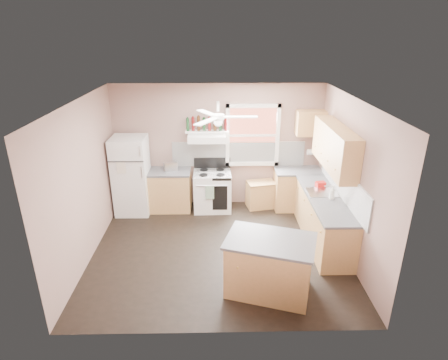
{
  "coord_description": "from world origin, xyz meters",
  "views": [
    {
      "loc": [
        -0.02,
        -5.83,
        3.77
      ],
      "look_at": [
        0.1,
        0.3,
        1.25
      ],
      "focal_mm": 30.0,
      "sensor_mm": 36.0,
      "label": 1
    }
  ],
  "objects_px": {
    "cart": "(261,194)",
    "refrigerator": "(132,176)",
    "island": "(269,267)",
    "toaster": "(171,166)",
    "stove": "(212,191)"
  },
  "relations": [
    {
      "from": "cart",
      "to": "island",
      "type": "height_order",
      "value": "island"
    },
    {
      "from": "refrigerator",
      "to": "island",
      "type": "distance_m",
      "value": 3.79
    },
    {
      "from": "toaster",
      "to": "cart",
      "type": "xyz_separation_m",
      "value": [
        1.97,
        0.02,
        -0.69
      ]
    },
    {
      "from": "stove",
      "to": "refrigerator",
      "type": "bearing_deg",
      "value": -178.37
    },
    {
      "from": "cart",
      "to": "refrigerator",
      "type": "bearing_deg",
      "value": 172.06
    },
    {
      "from": "refrigerator",
      "to": "island",
      "type": "xyz_separation_m",
      "value": [
        2.59,
        -2.74,
        -0.41
      ]
    },
    {
      "from": "cart",
      "to": "island",
      "type": "xyz_separation_m",
      "value": [
        -0.2,
        -2.9,
        0.13
      ]
    },
    {
      "from": "refrigerator",
      "to": "stove",
      "type": "height_order",
      "value": "refrigerator"
    },
    {
      "from": "stove",
      "to": "island",
      "type": "xyz_separation_m",
      "value": [
        0.88,
        -2.82,
        0.0
      ]
    },
    {
      "from": "refrigerator",
      "to": "cart",
      "type": "height_order",
      "value": "refrigerator"
    },
    {
      "from": "cart",
      "to": "toaster",
      "type": "bearing_deg",
      "value": 169.29
    },
    {
      "from": "toaster",
      "to": "island",
      "type": "xyz_separation_m",
      "value": [
        1.77,
        -2.88,
        -0.56
      ]
    },
    {
      "from": "stove",
      "to": "toaster",
      "type": "bearing_deg",
      "value": 175.03
    },
    {
      "from": "toaster",
      "to": "stove",
      "type": "xyz_separation_m",
      "value": [
        0.89,
        -0.06,
        -0.56
      ]
    },
    {
      "from": "refrigerator",
      "to": "stove",
      "type": "xyz_separation_m",
      "value": [
        1.71,
        0.09,
        -0.41
      ]
    }
  ]
}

